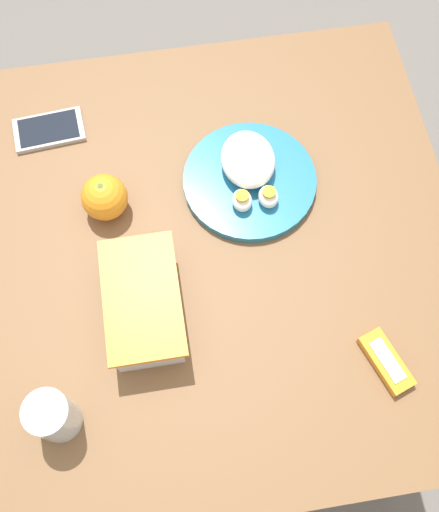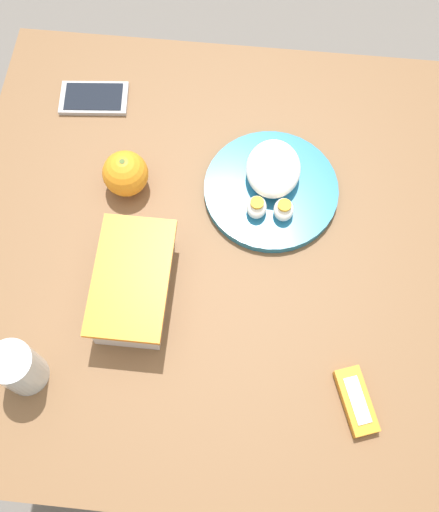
{
  "view_description": "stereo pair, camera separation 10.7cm",
  "coord_description": "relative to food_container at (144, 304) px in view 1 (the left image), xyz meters",
  "views": [
    {
      "loc": [
        -0.45,
        0.05,
        1.76
      ],
      "look_at": [
        -0.04,
        -0.02,
        0.78
      ],
      "focal_mm": 42.0,
      "sensor_mm": 36.0,
      "label": 1
    },
    {
      "loc": [
        -0.45,
        -0.06,
        1.76
      ],
      "look_at": [
        -0.04,
        -0.02,
        0.78
      ],
      "focal_mm": 42.0,
      "sensor_mm": 36.0,
      "label": 2
    }
  ],
  "objects": [
    {
      "name": "drinking_glass",
      "position": [
        -0.17,
        0.16,
        0.02
      ],
      "size": [
        0.07,
        0.07,
        0.1
      ],
      "color": "silver",
      "rests_on": "table"
    },
    {
      "name": "food_container",
      "position": [
        0.0,
        0.0,
        0.0
      ],
      "size": [
        0.22,
        0.13,
        0.08
      ],
      "color": "white",
      "rests_on": "table"
    },
    {
      "name": "cell_phone",
      "position": [
        0.41,
        0.15,
        -0.03
      ],
      "size": [
        0.09,
        0.14,
        0.01
      ],
      "color": "#ADADB2",
      "rests_on": "table"
    },
    {
      "name": "orange_fruit",
      "position": [
        0.21,
        0.05,
        0.01
      ],
      "size": [
        0.09,
        0.09,
        0.09
      ],
      "color": "orange",
      "rests_on": "table"
    },
    {
      "name": "ground_plane",
      "position": [
        0.11,
        -0.13,
        -0.78
      ],
      "size": [
        10.0,
        10.0,
        0.0
      ],
      "primitive_type": "plane",
      "color": "#66605B"
    },
    {
      "name": "table",
      "position": [
        0.11,
        -0.13,
        -0.11
      ],
      "size": [
        0.95,
        0.95,
        0.75
      ],
      "color": "brown",
      "rests_on": "ground_plane"
    },
    {
      "name": "candy_bar",
      "position": [
        -0.16,
        -0.39,
        -0.02
      ],
      "size": [
        0.12,
        0.08,
        0.02
      ],
      "color": "orange",
      "rests_on": "table"
    },
    {
      "name": "rice_plate",
      "position": [
        0.23,
        -0.23,
        -0.01
      ],
      "size": [
        0.26,
        0.26,
        0.07
      ],
      "color": "teal",
      "rests_on": "table"
    }
  ]
}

